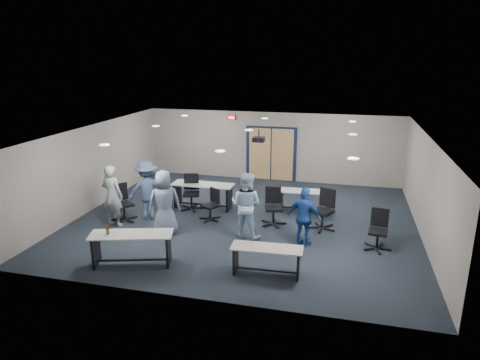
% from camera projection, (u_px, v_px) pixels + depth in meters
% --- Properties ---
extents(floor, '(10.00, 10.00, 0.00)m').
position_uv_depth(floor, '(245.00, 220.00, 12.99)').
color(floor, black).
rests_on(floor, ground).
extents(back_wall, '(10.00, 0.04, 2.70)m').
position_uv_depth(back_wall, '(271.00, 147.00, 16.80)').
color(back_wall, gray).
rests_on(back_wall, floor).
extents(front_wall, '(10.00, 0.04, 2.70)m').
position_uv_depth(front_wall, '(192.00, 238.00, 8.42)').
color(front_wall, gray).
rests_on(front_wall, floor).
extents(left_wall, '(0.04, 9.00, 2.70)m').
position_uv_depth(left_wall, '(94.00, 167.00, 13.77)').
color(left_wall, gray).
rests_on(left_wall, floor).
extents(right_wall, '(0.04, 9.00, 2.70)m').
position_uv_depth(right_wall, '(426.00, 190.00, 11.45)').
color(right_wall, gray).
rests_on(right_wall, floor).
extents(ceiling, '(10.00, 9.00, 0.04)m').
position_uv_depth(ceiling, '(245.00, 132.00, 12.23)').
color(ceiling, white).
rests_on(ceiling, back_wall).
extents(double_door, '(2.00, 0.07, 2.20)m').
position_uv_depth(double_door, '(271.00, 154.00, 16.85)').
color(double_door, black).
rests_on(double_door, back_wall).
extents(exit_sign, '(0.32, 0.07, 0.18)m').
position_uv_depth(exit_sign, '(232.00, 117.00, 16.81)').
color(exit_sign, black).
rests_on(exit_sign, back_wall).
extents(ceiling_projector, '(0.35, 0.32, 0.37)m').
position_uv_depth(ceiling_projector, '(259.00, 139.00, 12.71)').
color(ceiling_projector, black).
rests_on(ceiling_projector, ceiling).
extents(ceiling_can_lights, '(6.24, 5.74, 0.02)m').
position_uv_depth(ceiling_can_lights, '(247.00, 131.00, 12.47)').
color(ceiling_can_lights, silver).
rests_on(ceiling_can_lights, ceiling).
extents(table_front_left, '(2.03, 1.16, 1.07)m').
position_uv_depth(table_front_left, '(131.00, 243.00, 10.10)').
color(table_front_left, '#AFADA5').
rests_on(table_front_left, floor).
extents(table_front_right, '(1.64, 0.62, 0.66)m').
position_uv_depth(table_front_right, '(267.00, 256.00, 9.67)').
color(table_front_right, '#AFADA5').
rests_on(table_front_right, floor).
extents(table_back_left, '(2.00, 0.67, 0.81)m').
position_uv_depth(table_back_left, '(203.00, 191.00, 13.88)').
color(table_back_left, '#AFADA5').
rests_on(table_back_left, floor).
extents(table_back_right, '(1.71, 0.66, 0.79)m').
position_uv_depth(table_back_right, '(306.00, 197.00, 13.58)').
color(table_back_right, '#AFADA5').
rests_on(table_back_right, floor).
extents(chair_back_a, '(0.89, 0.89, 1.14)m').
position_uv_depth(chair_back_a, '(191.00, 192.00, 13.72)').
color(chair_back_a, black).
rests_on(chair_back_a, floor).
extents(chair_back_b, '(0.83, 0.83, 0.96)m').
position_uv_depth(chair_back_b, '(210.00, 205.00, 12.87)').
color(chair_back_b, black).
rests_on(chair_back_b, floor).
extents(chair_back_c, '(0.85, 0.85, 1.10)m').
position_uv_depth(chair_back_c, '(274.00, 207.00, 12.48)').
color(chair_back_c, black).
rests_on(chair_back_c, floor).
extents(chair_back_d, '(0.97, 0.97, 1.16)m').
position_uv_depth(chair_back_d, '(323.00, 210.00, 12.15)').
color(chair_back_d, black).
rests_on(chair_back_d, floor).
extents(chair_loose_left, '(0.99, 0.99, 1.12)m').
position_uv_depth(chair_loose_left, '(123.00, 203.00, 12.76)').
color(chair_loose_left, black).
rests_on(chair_loose_left, floor).
extents(chair_loose_right, '(0.74, 0.74, 1.05)m').
position_uv_depth(chair_loose_right, '(378.00, 230.00, 10.87)').
color(chair_loose_right, black).
rests_on(chair_loose_right, floor).
extents(person_gray, '(0.72, 0.53, 1.83)m').
position_uv_depth(person_gray, '(112.00, 196.00, 12.34)').
color(person_gray, '#939EA1').
rests_on(person_gray, floor).
extents(person_plaid, '(1.06, 0.95, 1.83)m').
position_uv_depth(person_plaid, '(164.00, 203.00, 11.73)').
color(person_plaid, slate).
rests_on(person_plaid, floor).
extents(person_lightblue, '(1.01, 0.86, 1.83)m').
position_uv_depth(person_lightblue, '(246.00, 205.00, 11.55)').
color(person_lightblue, '#B4D2EE').
rests_on(person_lightblue, floor).
extents(person_navy, '(1.01, 0.66, 1.60)m').
position_uv_depth(person_navy, '(305.00, 217.00, 11.00)').
color(person_navy, navy).
rests_on(person_navy, floor).
extents(person_back, '(1.35, 1.15, 1.82)m').
position_uv_depth(person_back, '(147.00, 190.00, 12.85)').
color(person_back, '#3A4B69').
rests_on(person_back, floor).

